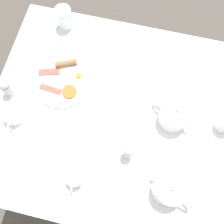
{
  "coord_description": "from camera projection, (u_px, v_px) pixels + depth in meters",
  "views": [
    {
      "loc": [
        0.34,
        0.08,
        1.78
      ],
      "look_at": [
        0.0,
        0.0,
        0.74
      ],
      "focal_mm": 42.0,
      "sensor_mm": 36.0,
      "label": 1
    }
  ],
  "objects": [
    {
      "name": "ground_plane",
      "position": [
        112.0,
        147.0,
        1.8
      ],
      "size": [
        8.0,
        8.0,
        0.0
      ],
      "primitive_type": "plane",
      "color": "#4C4742"
    },
    {
      "name": "fork_by_plate",
      "position": [
        111.0,
        119.0,
        1.1
      ],
      "size": [
        0.17,
        0.05,
        0.0
      ],
      "rotation": [
        0.0,
        0.0,
        4.51
      ],
      "color": "silver",
      "rests_on": "table"
    },
    {
      "name": "creamer_jug",
      "position": [
        75.0,
        179.0,
        1.0
      ],
      "size": [
        0.09,
        0.06,
        0.06
      ],
      "color": "white",
      "rests_on": "table"
    },
    {
      "name": "salt_grinder",
      "position": [
        6.0,
        87.0,
        1.1
      ],
      "size": [
        0.04,
        0.04,
        0.1
      ],
      "color": "#BCBCC1",
      "rests_on": "table"
    },
    {
      "name": "teapot_far",
      "position": [
        170.0,
        189.0,
        0.96
      ],
      "size": [
        0.12,
        0.19,
        0.12
      ],
      "rotation": [
        0.0,
        0.0,
        4.24
      ],
      "color": "white",
      "rests_on": "table"
    },
    {
      "name": "knife_by_plate",
      "position": [
        148.0,
        60.0,
        1.19
      ],
      "size": [
        0.19,
        0.07,
        0.0
      ],
      "rotation": [
        0.0,
        0.0,
        4.39
      ],
      "color": "silver",
      "rests_on": "table"
    },
    {
      "name": "pepper_grinder",
      "position": [
        128.0,
        152.0,
        1.01
      ],
      "size": [
        0.04,
        0.04,
        0.1
      ],
      "color": "#BCBCC1",
      "rests_on": "table"
    },
    {
      "name": "teapot_near",
      "position": [
        174.0,
        115.0,
        1.06
      ],
      "size": [
        0.12,
        0.19,
        0.12
      ],
      "rotation": [
        0.0,
        0.0,
        1.04
      ],
      "color": "white",
      "rests_on": "table"
    },
    {
      "name": "breakfast_plate",
      "position": [
        64.0,
        79.0,
        1.16
      ],
      "size": [
        0.27,
        0.27,
        0.04
      ],
      "color": "white",
      "rests_on": "table"
    },
    {
      "name": "water_glass_short",
      "position": [
        64.0,
        17.0,
        1.21
      ],
      "size": [
        0.07,
        0.07,
        0.1
      ],
      "color": "white",
      "rests_on": "table"
    },
    {
      "name": "napkin_folded",
      "position": [
        217.0,
        81.0,
        1.16
      ],
      "size": [
        0.14,
        0.13,
        0.01
      ],
      "rotation": [
        0.0,
        0.0,
        5.6
      ],
      "color": "white",
      "rests_on": "table"
    },
    {
      "name": "table",
      "position": [
        112.0,
        118.0,
        1.18
      ],
      "size": [
        0.93,
        1.05,
        0.72
      ],
      "color": "silver",
      "rests_on": "ground_plane"
    },
    {
      "name": "teacup_with_saucer_left",
      "position": [
        14.0,
        116.0,
        1.08
      ],
      "size": [
        0.15,
        0.15,
        0.06
      ],
      "color": "white",
      "rests_on": "table"
    }
  ]
}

